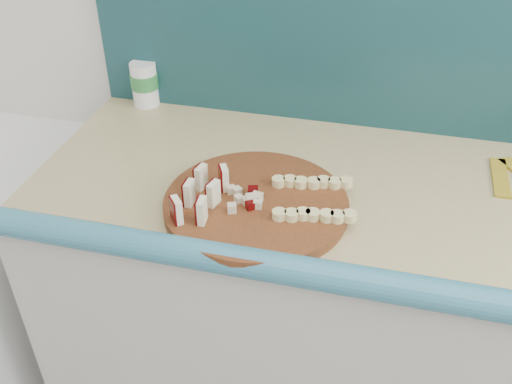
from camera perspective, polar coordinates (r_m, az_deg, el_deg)
The scene contains 6 objects.
kitchen_counter at distance 1.62m, azimuth 22.14°, elevation -14.62°, with size 2.20×0.63×0.91m.
cutting_board at distance 1.18m, azimuth 0.00°, elevation -1.26°, with size 0.38×0.38×0.02m, color #49270F.
apple_wedges at distance 1.16m, azimuth -5.55°, elevation -0.14°, with size 0.08×0.16×0.05m.
apple_chunks at distance 1.17m, azimuth -1.18°, elevation -0.40°, with size 0.06×0.07×0.02m.
banana_slices at distance 1.17m, azimuth 5.73°, elevation -0.61°, with size 0.19×0.17×0.02m.
canister at distance 1.60m, azimuth -11.09°, elevation 10.64°, with size 0.07×0.07×0.12m.
Camera 1 is at (-0.25, 0.44, 1.63)m, focal length 40.00 mm.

